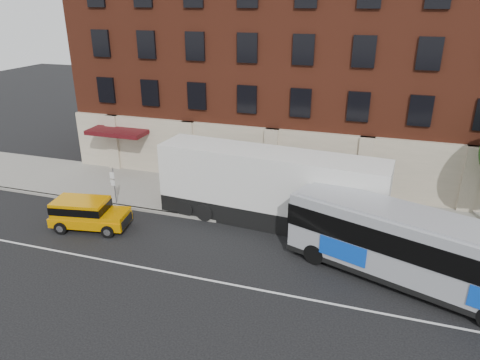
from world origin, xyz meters
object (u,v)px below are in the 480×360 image
(city_bus, at_px, (428,251))
(shipping_container, at_px, (270,188))
(yellow_suv, at_px, (86,212))
(sign_pole, at_px, (114,184))

(city_bus, xyz_separation_m, shipping_container, (-8.05, 4.04, 0.21))
(yellow_suv, height_order, shipping_container, shipping_container)
(yellow_suv, bearing_deg, city_bus, -0.77)
(sign_pole, xyz_separation_m, shipping_container, (9.61, 0.77, 0.65))
(sign_pole, bearing_deg, yellow_suv, -87.65)
(sign_pole, distance_m, shipping_container, 9.66)
(shipping_container, bearing_deg, yellow_suv, -158.16)
(sign_pole, height_order, shipping_container, shipping_container)
(sign_pole, height_order, city_bus, city_bus)
(sign_pole, distance_m, yellow_suv, 3.07)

